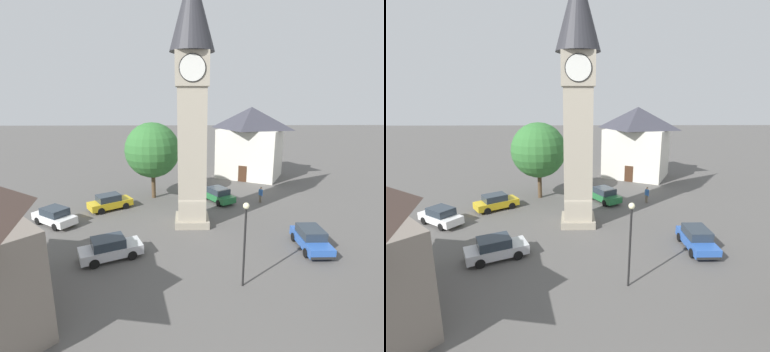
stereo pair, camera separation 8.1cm
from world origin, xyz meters
The scene contains 11 objects.
ground_plane centered at (0.00, 0.00, 0.00)m, with size 200.00×200.00×0.00m, color #565451.
clock_tower centered at (0.00, 0.00, 11.78)m, with size 3.47×3.47×20.16m.
car_blue_kerb centered at (2.82, 5.71, 0.76)m, with size 3.58×4.41×1.53m.
car_silver_kerb centered at (-11.81, 0.02, 0.76)m, with size 4.37×3.69×1.53m.
car_red_corner centered at (-5.63, -5.84, 0.76)m, with size 4.45×3.27×1.53m.
car_white_side centered at (-7.94, 3.60, 0.76)m, with size 4.35×3.74×1.53m.
car_black_far centered at (8.46, -4.72, 0.76)m, with size 1.82×4.13×1.53m.
pedestrian centered at (7.24, 5.25, 1.01)m, with size 0.37×0.50×1.69m.
tree centered at (-4.03, 7.20, 5.24)m, with size 5.83×5.83×8.17m.
building_corner_back centered at (8.30, 16.34, 4.84)m, with size 10.33×9.70×9.48m.
lamp_post centered at (2.74, -9.10, 3.39)m, with size 0.36×0.36×5.08m.
Camera 1 is at (-0.53, -24.41, 10.52)m, focal length 28.23 mm.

